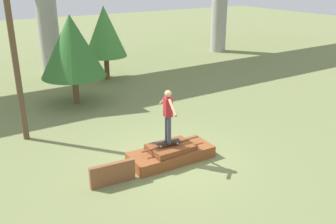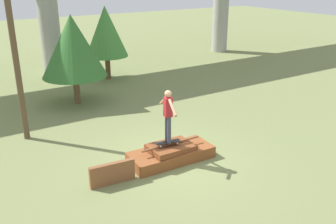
{
  "view_description": "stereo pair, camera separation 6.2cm",
  "coord_description": "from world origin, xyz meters",
  "px_view_note": "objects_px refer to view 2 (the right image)",
  "views": [
    {
      "loc": [
        -5.65,
        -8.67,
        5.52
      ],
      "look_at": [
        -0.13,
        -0.04,
        1.64
      ],
      "focal_mm": 40.0,
      "sensor_mm": 36.0,
      "label": 1
    },
    {
      "loc": [
        -5.59,
        -8.7,
        5.52
      ],
      "look_at": [
        -0.13,
        -0.04,
        1.64
      ],
      "focal_mm": 40.0,
      "sensor_mm": 36.0,
      "label": 2
    }
  ],
  "objects_px": {
    "tree_behind_right": "(106,32)",
    "skater": "(168,113)",
    "tree_behind_left": "(73,46)",
    "skateboard": "(168,142)",
    "utility_pole": "(12,30)"
  },
  "relations": [
    {
      "from": "tree_behind_right",
      "to": "skater",
      "type": "bearing_deg",
      "value": -103.28
    },
    {
      "from": "skater",
      "to": "tree_behind_left",
      "type": "bearing_deg",
      "value": 94.14
    },
    {
      "from": "skater",
      "to": "skateboard",
      "type": "bearing_deg",
      "value": 14.04
    },
    {
      "from": "skateboard",
      "to": "tree_behind_left",
      "type": "xyz_separation_m",
      "value": [
        -0.49,
        6.75,
        1.88
      ]
    },
    {
      "from": "skateboard",
      "to": "utility_pole",
      "type": "relative_size",
      "value": 0.11
    },
    {
      "from": "tree_behind_left",
      "to": "utility_pole",
      "type": "bearing_deg",
      "value": -136.49
    },
    {
      "from": "skater",
      "to": "utility_pole",
      "type": "xyz_separation_m",
      "value": [
        -3.27,
        4.12,
        2.14
      ]
    },
    {
      "from": "utility_pole",
      "to": "tree_behind_right",
      "type": "distance_m",
      "value": 8.0
    },
    {
      "from": "tree_behind_left",
      "to": "tree_behind_right",
      "type": "height_order",
      "value": "same"
    },
    {
      "from": "utility_pole",
      "to": "tree_behind_right",
      "type": "xyz_separation_m",
      "value": [
        5.56,
        5.61,
        -1.22
      ]
    },
    {
      "from": "skateboard",
      "to": "utility_pole",
      "type": "xyz_separation_m",
      "value": [
        -3.27,
        4.12,
        3.1
      ]
    },
    {
      "from": "utility_pole",
      "to": "tree_behind_left",
      "type": "relative_size",
      "value": 1.88
    },
    {
      "from": "skateboard",
      "to": "skater",
      "type": "height_order",
      "value": "skater"
    },
    {
      "from": "tree_behind_left",
      "to": "tree_behind_right",
      "type": "bearing_deg",
      "value": 46.89
    },
    {
      "from": "skateboard",
      "to": "skater",
      "type": "bearing_deg",
      "value": -165.96
    }
  ]
}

